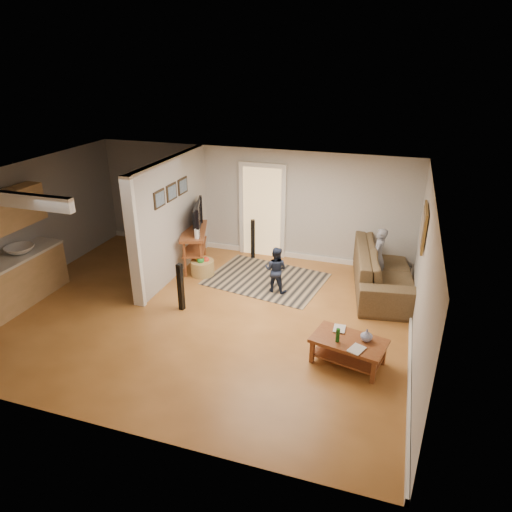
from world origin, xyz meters
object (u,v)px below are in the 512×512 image
Objects in this scene: tv_console at (195,233)px; speaker_right at (253,239)px; child at (375,283)px; toddler at (275,291)px; speaker_left at (181,287)px; coffee_table at (350,345)px; sofa at (382,285)px; toy_basket at (202,267)px.

tv_console is 1.55× the size of speaker_right.
child reaches higher than toddler.
speaker_left is at bearing 43.31° from toddler.
coffee_table is at bearing 3.82° from child.
sofa is 2.88m from coffee_table.
tv_console is at bearing -77.68° from child.
toddler is (2.04, -0.65, -0.77)m from tv_console.
speaker_left is 1.84× the size of toy_basket.
tv_console is 2.87× the size of toy_basket.
toy_basket is 3.68m from child.
speaker_left reaches higher than child.
tv_console is 0.79m from toy_basket.
speaker_left is 0.97× the size of toddler.
child is 2.13m from toddler.
speaker_right is at bearing -92.06° from child.
speaker_right is 2.93m from child.
speaker_left is 0.99× the size of speaker_right.
child is at bearing -148.96° from toddler.
child is (3.93, 0.34, -0.77)m from tv_console.
child is (0.18, 2.91, -0.33)m from coffee_table.
child is at bearing -15.29° from tv_console.
speaker_right is (-2.67, 3.39, 0.13)m from coffee_table.
toy_basket is 0.42× the size of child.
speaker_right reaches higher than sofa.
tv_console is at bearing -163.32° from speaker_right.
speaker_right is at bearing 128.22° from coffee_table.
toddler is at bearing 49.11° from speaker_left.
tv_console is 1.19× the size of child.
speaker_left is at bearing 167.56° from coffee_table.
speaker_right is 1.81m from toddler.
toddler is (-1.89, -0.98, 0.00)m from child.
sofa is at bearing -152.27° from toddler.
speaker_right is at bearing -53.11° from toddler.
sofa is at bearing 10.12° from toy_basket.
sofa is at bearing -16.45° from tv_console.
speaker_left is 0.76× the size of child.
child is at bearing 42.65° from speaker_left.
coffee_table is 1.30× the size of speaker_right.
tv_console reaches higher than coffee_table.
child is at bearing 54.86° from sofa.
toy_basket is (0.33, -0.40, -0.59)m from tv_console.
child is (3.37, 2.21, -0.46)m from speaker_left.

